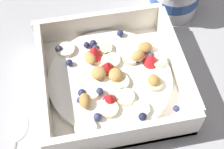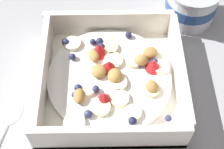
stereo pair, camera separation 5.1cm
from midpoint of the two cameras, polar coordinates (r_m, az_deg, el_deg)
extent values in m
plane|color=#9E9EA3|center=(0.54, -3.34, -0.79)|extent=(2.40, 2.40, 0.00)
cube|color=white|center=(0.53, -2.74, -1.72)|extent=(0.22, 0.22, 0.01)
cube|color=white|center=(0.46, -0.63, -11.04)|extent=(0.22, 0.01, 0.06)
cube|color=white|center=(0.57, -4.61, 8.38)|extent=(0.22, 0.01, 0.06)
cube|color=white|center=(0.51, -14.53, -2.12)|extent=(0.01, 0.20, 0.06)
cube|color=white|center=(0.53, 8.55, 1.61)|extent=(0.01, 0.20, 0.06)
cylinder|color=white|center=(0.52, -2.80, -0.99)|extent=(0.20, 0.20, 0.01)
cylinder|color=#F7EFC6|center=(0.47, -7.78, -9.57)|extent=(0.03, 0.03, 0.01)
cylinder|color=beige|center=(0.50, 4.44, -1.79)|extent=(0.04, 0.04, 0.01)
cylinder|color=beige|center=(0.54, -4.24, 4.35)|extent=(0.04, 0.04, 0.01)
cylinder|color=#F7EFC6|center=(0.49, -0.70, -4.19)|extent=(0.03, 0.03, 0.01)
cylinder|color=#F7EFC6|center=(0.50, -6.67, -3.35)|extent=(0.03, 0.03, 0.01)
cylinder|color=#F4EAB7|center=(0.53, 0.52, 2.77)|extent=(0.03, 0.03, 0.01)
cylinder|color=#F4EAB7|center=(0.50, -1.51, -1.52)|extent=(0.03, 0.03, 0.01)
cylinder|color=#F7EFC6|center=(0.48, 2.02, -6.31)|extent=(0.03, 0.03, 0.01)
cylinder|color=#F7EFC6|center=(0.55, -10.68, 4.09)|extent=(0.04, 0.04, 0.01)
cylinder|color=#F7EFC6|center=(0.53, 5.47, 2.16)|extent=(0.04, 0.04, 0.01)
cylinder|color=#F4EAB7|center=(0.48, -3.67, -6.19)|extent=(0.03, 0.03, 0.01)
cylinder|color=#F4EAB7|center=(0.53, -2.98, 2.23)|extent=(0.04, 0.04, 0.01)
cone|color=red|center=(0.53, -5.79, 3.89)|extent=(0.04, 0.04, 0.02)
cone|color=red|center=(0.48, -3.28, -4.38)|extent=(0.04, 0.04, 0.02)
cone|color=red|center=(0.51, -3.40, 1.08)|extent=(0.04, 0.04, 0.02)
cone|color=red|center=(0.52, 4.17, 2.58)|extent=(0.03, 0.03, 0.02)
sphere|color=#191E3D|center=(0.47, 2.28, -7.63)|extent=(0.01, 0.01, 0.01)
sphere|color=#23284C|center=(0.52, -3.93, 1.25)|extent=(0.01, 0.01, 0.01)
sphere|color=navy|center=(0.47, -5.65, -7.64)|extent=(0.01, 0.01, 0.01)
sphere|color=navy|center=(0.54, -5.58, 4.38)|extent=(0.01, 0.01, 0.01)
sphere|color=#23284C|center=(0.49, -8.23, -3.44)|extent=(0.01, 0.01, 0.01)
sphere|color=#23284C|center=(0.56, -1.17, 7.05)|extent=(0.01, 0.01, 0.01)
sphere|color=#23284C|center=(0.55, -5.98, 5.23)|extent=(0.01, 0.01, 0.01)
sphere|color=#191E3D|center=(0.52, 1.69, 2.35)|extent=(0.01, 0.01, 0.01)
sphere|color=#23284C|center=(0.55, -7.15, 4.96)|extent=(0.01, 0.01, 0.01)
sphere|color=navy|center=(0.48, 8.24, -6.16)|extent=(0.01, 0.01, 0.01)
sphere|color=navy|center=(0.53, 4.17, 3.13)|extent=(0.01, 0.01, 0.01)
sphere|color=navy|center=(0.49, -8.61, -4.68)|extent=(0.01, 0.01, 0.01)
sphere|color=navy|center=(0.49, -5.10, -3.18)|extent=(0.01, 0.01, 0.01)
sphere|color=navy|center=(0.55, -11.92, 4.18)|extent=(0.01, 0.01, 0.01)
sphere|color=#23284C|center=(0.53, -10.23, 1.85)|extent=(0.01, 0.01, 0.01)
ellipsoid|color=tan|center=(0.52, 1.82, 3.05)|extent=(0.03, 0.03, 0.02)
ellipsoid|color=tan|center=(0.50, -2.20, -0.30)|extent=(0.03, 0.03, 0.02)
ellipsoid|color=#AD7F42|center=(0.49, -7.79, -4.78)|extent=(0.02, 0.03, 0.01)
ellipsoid|color=#AD7F42|center=(0.54, 3.16, 4.52)|extent=(0.03, 0.02, 0.02)
ellipsoid|color=tan|center=(0.53, -6.58, 2.68)|extent=(0.02, 0.03, 0.01)
ellipsoid|color=#AD7F42|center=(0.50, 4.48, -1.24)|extent=(0.02, 0.02, 0.02)
ellipsoid|color=tan|center=(0.51, -5.21, 0.05)|extent=(0.03, 0.03, 0.02)
ellipsoid|color=silver|center=(0.52, -19.01, -8.78)|extent=(0.04, 0.05, 0.01)
camera|label=1|loc=(0.03, -92.87, -4.25)|focal=52.32mm
camera|label=2|loc=(0.03, 87.13, 4.25)|focal=52.32mm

